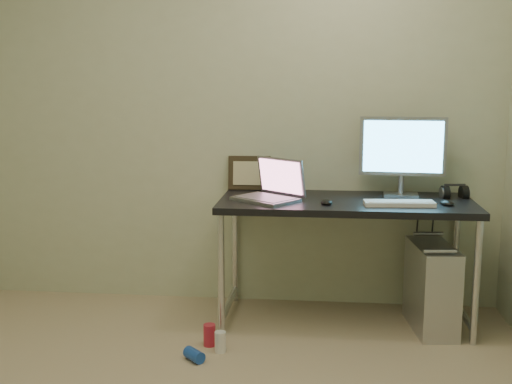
% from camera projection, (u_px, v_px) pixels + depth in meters
% --- Properties ---
extents(wall_back, '(3.50, 0.02, 2.50)m').
position_uv_depth(wall_back, '(226.00, 112.00, 4.10)').
color(wall_back, beige).
rests_on(wall_back, ground).
extents(desk, '(1.49, 0.65, 0.75)m').
position_uv_depth(desk, '(346.00, 214.00, 3.81)').
color(desk, black).
rests_on(desk, ground).
extents(tower_computer, '(0.27, 0.51, 0.54)m').
position_uv_depth(tower_computer, '(431.00, 287.00, 3.75)').
color(tower_computer, '#B4B5B9').
rests_on(tower_computer, ground).
extents(cable_a, '(0.01, 0.16, 0.69)m').
position_uv_depth(cable_a, '(416.00, 247.00, 4.08)').
color(cable_a, black).
rests_on(cable_a, ground).
extents(cable_b, '(0.02, 0.11, 0.71)m').
position_uv_depth(cable_b, '(430.00, 252.00, 4.05)').
color(cable_b, black).
rests_on(cable_b, ground).
extents(can_red, '(0.09, 0.09, 0.12)m').
position_uv_depth(can_red, '(209.00, 335.00, 3.54)').
color(can_red, '#C1243B').
rests_on(can_red, ground).
extents(can_white, '(0.08, 0.08, 0.11)m').
position_uv_depth(can_white, '(220.00, 342.00, 3.46)').
color(can_white, white).
rests_on(can_white, ground).
extents(can_blue, '(0.13, 0.13, 0.06)m').
position_uv_depth(can_blue, '(194.00, 355.00, 3.35)').
color(can_blue, blue).
rests_on(can_blue, ground).
extents(laptop, '(0.45, 0.44, 0.24)m').
position_uv_depth(laptop, '(271.00, 190.00, 3.79)').
color(laptop, '#9E9FA5').
rests_on(laptop, desk).
extents(monitor, '(0.52, 0.16, 0.48)m').
position_uv_depth(monitor, '(402.00, 150.00, 3.87)').
color(monitor, '#9E9FA5').
rests_on(monitor, desk).
extents(keyboard, '(0.40, 0.15, 0.02)m').
position_uv_depth(keyboard, '(399.00, 203.00, 3.63)').
color(keyboard, white).
rests_on(keyboard, desk).
extents(mouse_right, '(0.10, 0.12, 0.04)m').
position_uv_depth(mouse_right, '(447.00, 202.00, 3.64)').
color(mouse_right, black).
rests_on(mouse_right, desk).
extents(mouse_left, '(0.07, 0.11, 0.04)m').
position_uv_depth(mouse_left, '(327.00, 201.00, 3.67)').
color(mouse_left, black).
rests_on(mouse_left, desk).
extents(headphones, '(0.17, 0.10, 0.11)m').
position_uv_depth(headphones, '(454.00, 193.00, 3.85)').
color(headphones, black).
rests_on(headphones, desk).
extents(picture_frame, '(0.28, 0.09, 0.22)m').
position_uv_depth(picture_frame, '(249.00, 173.00, 4.13)').
color(picture_frame, black).
rests_on(picture_frame, desk).
extents(webcam, '(0.05, 0.04, 0.13)m').
position_uv_depth(webcam, '(282.00, 176.00, 4.07)').
color(webcam, silver).
rests_on(webcam, desk).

